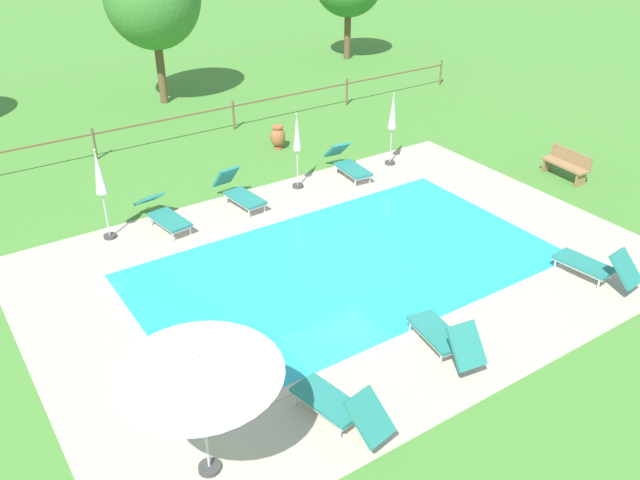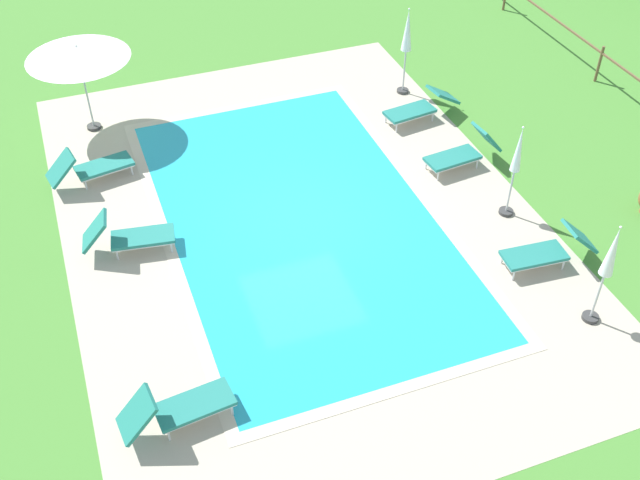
% 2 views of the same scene
% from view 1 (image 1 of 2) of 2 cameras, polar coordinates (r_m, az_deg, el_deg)
% --- Properties ---
extents(ground_plane, '(160.00, 160.00, 0.00)m').
position_cam_1_polar(ground_plane, '(15.66, 2.22, -2.27)').
color(ground_plane, '#478433').
extents(pool_deck_paving, '(14.26, 10.02, 0.01)m').
position_cam_1_polar(pool_deck_paving, '(15.65, 2.22, -2.25)').
color(pool_deck_paving, '#B2A893').
rests_on(pool_deck_paving, ground).
extents(swimming_pool_water, '(9.77, 5.54, 0.01)m').
position_cam_1_polar(swimming_pool_water, '(15.65, 2.22, -2.25)').
color(swimming_pool_water, '#23A8C1').
rests_on(swimming_pool_water, ground).
extents(pool_coping_rim, '(10.25, 6.02, 0.01)m').
position_cam_1_polar(pool_coping_rim, '(15.65, 2.22, -2.24)').
color(pool_coping_rim, '#C0B59F').
rests_on(pool_coping_rim, ground).
extents(sun_lounger_north_near_steps, '(0.76, 1.99, 0.90)m').
position_cam_1_polar(sun_lounger_north_near_steps, '(20.15, 2.45, 6.60)').
color(sun_lounger_north_near_steps, '#237A70').
rests_on(sun_lounger_north_near_steps, ground).
extents(sun_lounger_north_mid, '(0.81, 1.96, 0.95)m').
position_cam_1_polar(sun_lounger_north_mid, '(16.18, 22.68, -2.04)').
color(sun_lounger_north_mid, '#237A70').
rests_on(sun_lounger_north_mid, ground).
extents(sun_lounger_north_far, '(0.79, 1.92, 0.98)m').
position_cam_1_polar(sun_lounger_north_far, '(18.44, -6.98, 4.15)').
color(sun_lounger_north_far, '#237A70').
rests_on(sun_lounger_north_far, ground).
extents(sun_lounger_north_end, '(0.88, 1.94, 0.98)m').
position_cam_1_polar(sun_lounger_north_end, '(13.04, 10.73, -8.16)').
color(sun_lounger_north_end, '#237A70').
rests_on(sun_lounger_north_end, ground).
extents(sun_lounger_south_near_corner, '(0.87, 2.10, 0.78)m').
position_cam_1_polar(sun_lounger_south_near_corner, '(17.66, -13.35, 2.20)').
color(sun_lounger_south_near_corner, '#237A70').
rests_on(sun_lounger_south_near_corner, ground).
extents(sun_lounger_south_mid, '(0.94, 2.02, 0.91)m').
position_cam_1_polar(sun_lounger_south_mid, '(11.42, 1.68, -14.08)').
color(sun_lounger_south_mid, '#237A70').
rests_on(sun_lounger_south_mid, ground).
extents(patio_umbrella_open_foreground, '(2.49, 2.49, 2.32)m').
position_cam_1_polar(patio_umbrella_open_foreground, '(9.66, -10.53, -10.62)').
color(patio_umbrella_open_foreground, '#383838').
rests_on(patio_umbrella_open_foreground, ground).
extents(patio_umbrella_closed_row_west, '(0.32, 0.32, 2.26)m').
position_cam_1_polar(patio_umbrella_closed_row_west, '(18.96, -2.00, 8.51)').
color(patio_umbrella_closed_row_west, '#383838').
rests_on(patio_umbrella_closed_row_west, ground).
extents(patio_umbrella_closed_row_mid_west, '(0.32, 0.32, 2.42)m').
position_cam_1_polar(patio_umbrella_closed_row_mid_west, '(16.95, -18.48, 5.02)').
color(patio_umbrella_closed_row_mid_west, '#383838').
rests_on(patio_umbrella_closed_row_mid_west, ground).
extents(patio_umbrella_closed_row_centre, '(0.32, 0.32, 2.30)m').
position_cam_1_polar(patio_umbrella_closed_row_centre, '(20.66, 6.27, 10.42)').
color(patio_umbrella_closed_row_centre, '#383838').
rests_on(patio_umbrella_closed_row_centre, ground).
extents(wooden_bench_lawn_side, '(0.54, 1.53, 0.87)m').
position_cam_1_polar(wooden_bench_lawn_side, '(21.26, 20.53, 6.19)').
color(wooden_bench_lawn_side, '#937047').
rests_on(wooden_bench_lawn_side, ground).
extents(terracotta_urn_near_fence, '(0.49, 0.49, 0.79)m').
position_cam_1_polar(terracotta_urn_near_fence, '(22.18, -3.66, 8.90)').
color(terracotta_urn_near_fence, '#A85B38').
rests_on(terracotta_urn_near_fence, ground).
extents(perimeter_fence, '(24.88, 0.08, 1.05)m').
position_cam_1_polar(perimeter_fence, '(23.06, -13.06, 9.80)').
color(perimeter_fence, brown).
rests_on(perimeter_fence, ground).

